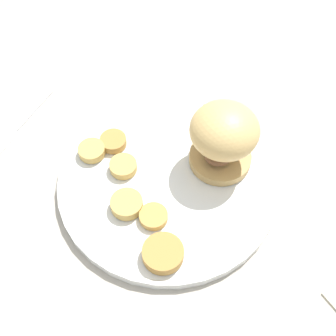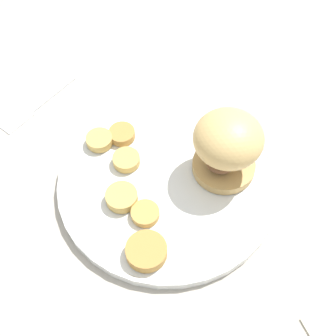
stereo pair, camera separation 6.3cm
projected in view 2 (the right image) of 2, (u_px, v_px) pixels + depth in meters
ground_plane at (168, 184)px, 0.66m from camera, size 4.00×4.00×0.00m
dinner_plate at (168, 181)px, 0.65m from camera, size 0.31×0.31×0.02m
sandwich at (228, 144)px, 0.61m from camera, size 0.10×0.11×0.10m
potato_round_0 at (146, 251)px, 0.58m from camera, size 0.05×0.05×0.02m
potato_round_1 at (122, 134)px, 0.68m from camera, size 0.04×0.04×0.01m
potato_round_2 at (99, 140)px, 0.68m from camera, size 0.04×0.04×0.01m
potato_round_3 at (122, 197)px, 0.62m from camera, size 0.04×0.04×0.01m
potato_round_4 at (126, 160)px, 0.66m from camera, size 0.04×0.04×0.01m
potato_round_5 at (145, 213)px, 0.61m from camera, size 0.04×0.04×0.01m
fork at (38, 103)px, 0.74m from camera, size 0.12×0.12×0.00m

